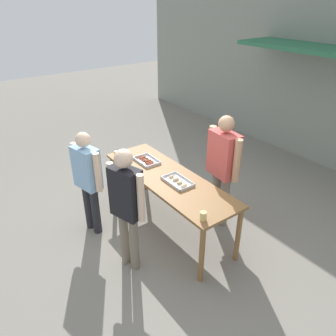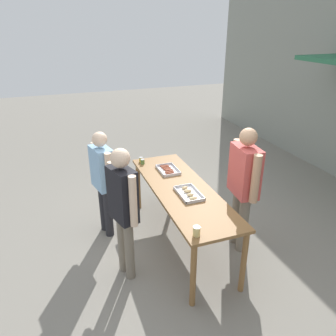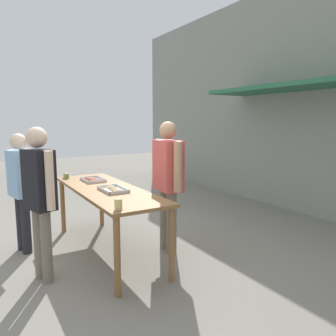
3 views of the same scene
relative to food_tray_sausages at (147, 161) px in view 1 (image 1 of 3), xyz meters
name	(u,v)px [view 1 (image 1 of 3)]	position (x,y,z in m)	size (l,w,h in m)	color
ground_plane	(168,226)	(0.60, -0.02, -0.92)	(24.00, 24.00, 0.00)	gray
building_facade_back	(336,55)	(0.60, 3.96, 1.34)	(12.00, 1.11, 4.50)	gray
serving_table	(168,183)	(0.60, -0.02, -0.12)	(2.44, 0.78, 0.90)	brown
food_tray_sausages	(147,161)	(0.00, 0.00, 0.00)	(0.42, 0.28, 0.04)	silver
food_tray_buns	(178,182)	(0.82, 0.00, 0.00)	(0.46, 0.27, 0.05)	silver
condiment_jar_mustard	(116,153)	(-0.49, -0.29, 0.03)	(0.06, 0.06, 0.08)	gold
condiment_jar_ketchup	(119,155)	(-0.40, -0.29, 0.03)	(0.06, 0.06, 0.08)	#567A38
beer_cup	(203,216)	(1.68, -0.28, 0.04)	(0.08, 0.08, 0.11)	#DBC67A
person_server_behind_table	(223,163)	(0.96, 0.74, 0.14)	(0.69, 0.31, 1.80)	#756B5B
person_customer_holding_hotdog	(88,175)	(-0.02, -1.00, 0.06)	(0.59, 0.31, 1.64)	#232328
person_customer_with_cup	(126,201)	(0.98, -0.92, 0.13)	(0.55, 0.32, 1.74)	#756B5B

